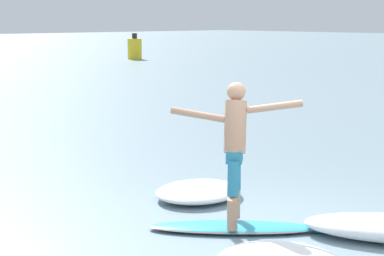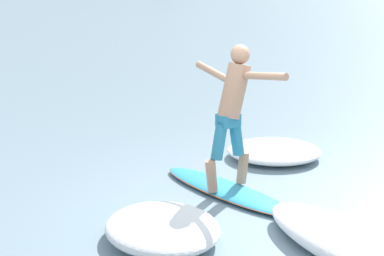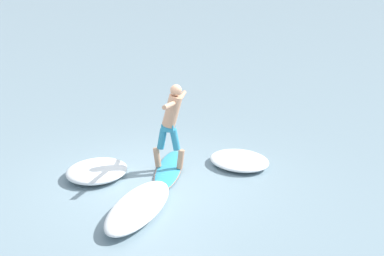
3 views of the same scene
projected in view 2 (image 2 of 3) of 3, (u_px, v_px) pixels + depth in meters
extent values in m
plane|color=gray|center=(245.00, 209.00, 7.79)|extent=(200.00, 200.00, 0.00)
ellipsoid|color=#339FC2|center=(227.00, 190.00, 8.25)|extent=(1.93, 1.91, 0.10)
ellipsoid|color=#339FC2|center=(295.00, 217.00, 7.46)|extent=(0.42, 0.42, 0.08)
ellipsoid|color=#DB5B2D|center=(227.00, 190.00, 8.25)|extent=(1.95, 1.93, 0.04)
cone|color=black|center=(181.00, 179.00, 8.92)|extent=(0.07, 0.07, 0.14)
cone|color=black|center=(180.00, 185.00, 8.72)|extent=(0.07, 0.07, 0.14)
cone|color=black|center=(196.00, 180.00, 8.90)|extent=(0.07, 0.07, 0.14)
cylinder|color=tan|center=(243.00, 168.00, 8.32)|extent=(0.22, 0.21, 0.42)
cylinder|color=teal|center=(237.00, 138.00, 8.13)|extent=(0.27, 0.26, 0.46)
cylinder|color=tan|center=(211.00, 176.00, 8.03)|extent=(0.22, 0.21, 0.42)
cylinder|color=teal|center=(219.00, 142.00, 7.98)|extent=(0.27, 0.26, 0.46)
cube|color=teal|center=(228.00, 120.00, 7.98)|extent=(0.33, 0.32, 0.16)
cylinder|color=tan|center=(234.00, 91.00, 7.92)|extent=(0.52, 0.50, 0.72)
sphere|color=tan|center=(240.00, 54.00, 7.84)|extent=(0.24, 0.24, 0.24)
cylinder|color=tan|center=(214.00, 72.00, 8.30)|extent=(0.51, 0.62, 0.21)
cylinder|color=tan|center=(265.00, 76.00, 7.50)|extent=(0.52, 0.61, 0.20)
ellipsoid|color=white|center=(274.00, 151.00, 9.55)|extent=(1.40, 1.20, 0.22)
ellipsoid|color=white|center=(162.00, 228.00, 6.97)|extent=(1.76, 1.81, 0.27)
ellipsoid|color=white|center=(345.00, 242.00, 6.64)|extent=(1.94, 2.32, 0.29)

